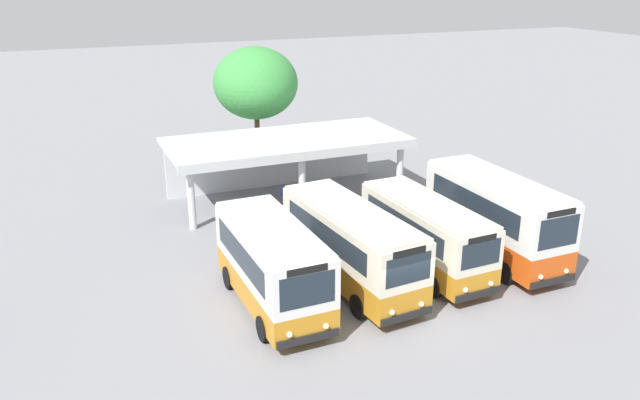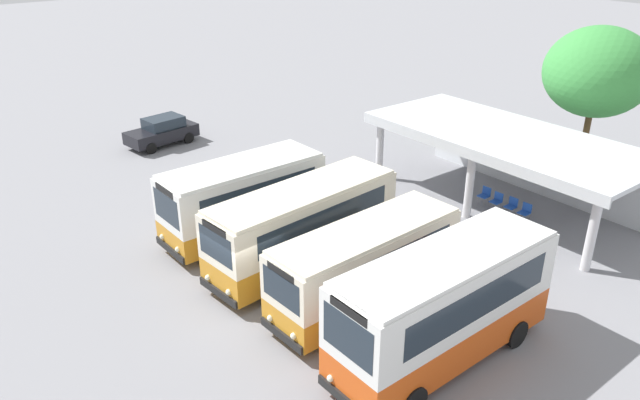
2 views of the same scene
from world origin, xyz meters
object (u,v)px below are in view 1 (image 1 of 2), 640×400
waiting_chair_second_from_end (299,193)px  city_bus_nearest_orange (272,263)px  city_bus_middle_cream (425,232)px  waiting_chair_middle_seat (311,190)px  waiting_chair_end_by_column (286,194)px  city_bus_fourth_amber (495,215)px  waiting_chair_fourth_seat (324,189)px  city_bus_second_in_row (351,243)px

waiting_chair_second_from_end → city_bus_nearest_orange: bearing=-115.9°
city_bus_middle_cream → waiting_chair_middle_seat: (-1.15, 9.75, -1.14)m
city_bus_nearest_orange → waiting_chair_middle_seat: size_ratio=7.97×
city_bus_middle_cream → waiting_chair_end_by_column: size_ratio=8.41×
city_bus_middle_cream → city_bus_fourth_amber: city_bus_fourth_amber is taller
city_bus_middle_cream → waiting_chair_second_from_end: 9.92m
city_bus_middle_cream → waiting_chair_fourth_seat: city_bus_middle_cream is taller
city_bus_second_in_row → waiting_chair_second_from_end: 9.89m
city_bus_nearest_orange → city_bus_second_in_row: 3.45m
city_bus_middle_cream → waiting_chair_fourth_seat: bearing=92.5°
waiting_chair_end_by_column → waiting_chair_fourth_seat: same height
waiting_chair_end_by_column → waiting_chair_fourth_seat: (2.19, -0.04, 0.00)m
waiting_chair_end_by_column → waiting_chair_middle_seat: (1.46, -0.00, 0.00)m
city_bus_fourth_amber → waiting_chair_end_by_column: city_bus_fourth_amber is taller
city_bus_nearest_orange → city_bus_second_in_row: size_ratio=0.86×
waiting_chair_fourth_seat → city_bus_nearest_orange: bearing=-122.0°
city_bus_nearest_orange → city_bus_middle_cream: (6.83, 0.53, -0.12)m
city_bus_nearest_orange → city_bus_fourth_amber: (10.25, 0.47, 0.18)m
city_bus_middle_cream → waiting_chair_fourth_seat: (-0.42, 9.71, -1.14)m
waiting_chair_end_by_column → waiting_chair_middle_seat: same height
waiting_chair_middle_seat → waiting_chair_fourth_seat: 0.73m
city_bus_fourth_amber → waiting_chair_second_from_end: size_ratio=8.78×
city_bus_nearest_orange → waiting_chair_second_from_end: 11.41m
city_bus_fourth_amber → waiting_chair_middle_seat: bearing=115.0°
city_bus_middle_cream → waiting_chair_end_by_column: 10.16m
city_bus_second_in_row → city_bus_nearest_orange: bearing=-171.6°
city_bus_middle_cream → city_bus_fourth_amber: 3.43m
city_bus_middle_cream → city_bus_nearest_orange: bearing=-175.5°
city_bus_second_in_row → city_bus_fourth_amber: 6.83m
city_bus_middle_cream → waiting_chair_middle_seat: 9.88m
city_bus_nearest_orange → city_bus_middle_cream: size_ratio=0.95×
city_bus_fourth_amber → city_bus_nearest_orange: bearing=-177.4°
waiting_chair_end_by_column → waiting_chair_middle_seat: size_ratio=1.00×
waiting_chair_end_by_column → waiting_chair_fourth_seat: bearing=-1.1°
waiting_chair_fourth_seat → city_bus_fourth_amber: bearing=-68.6°
city_bus_nearest_orange → waiting_chair_middle_seat: bearing=61.1°
city_bus_second_in_row → city_bus_middle_cream: size_ratio=1.10×
city_bus_second_in_row → waiting_chair_end_by_column: 9.89m
city_bus_second_in_row → waiting_chair_second_from_end: size_ratio=9.27×
waiting_chair_end_by_column → waiting_chair_middle_seat: bearing=-0.0°
waiting_chair_second_from_end → city_bus_middle_cream: bearing=-79.0°
city_bus_second_in_row → waiting_chair_fourth_seat: size_ratio=9.27×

